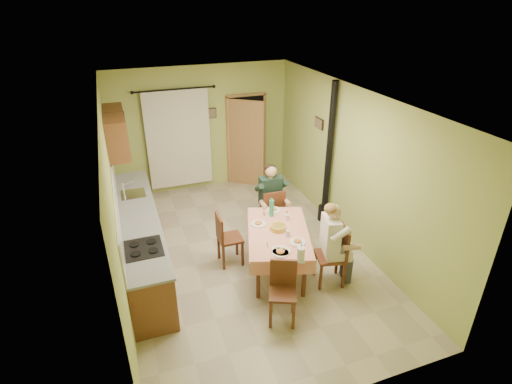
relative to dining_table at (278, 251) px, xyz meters
name	(u,v)px	position (x,y,z in m)	size (l,w,h in m)	color
floor	(245,254)	(-0.37, 0.60, -0.38)	(4.00, 6.00, 0.01)	tan
room_shell	(243,159)	(-0.37, 0.60, 1.44)	(4.04, 6.04, 2.82)	#A8B65D
kitchen_run	(140,238)	(-2.08, 1.00, 0.10)	(0.64, 3.64, 1.56)	brown
upper_cabinets	(116,132)	(-2.19, 2.30, 1.57)	(0.35, 1.40, 0.70)	brown
curtain	(179,139)	(-0.92, 3.50, 0.88)	(1.70, 0.07, 2.22)	black
doorway	(246,141)	(0.64, 3.46, 0.67)	(0.96, 0.53, 2.15)	black
dining_table	(278,251)	(0.00, 0.00, 0.00)	(1.40, 1.81, 0.76)	#E68F7A
tableware	(280,231)	(-0.01, -0.09, 0.43)	(0.66, 1.67, 0.33)	white
chair_far	(271,221)	(0.30, 1.06, -0.09)	(0.43, 0.43, 0.98)	#542916
chair_near	(282,303)	(-0.37, -1.07, -0.09)	(0.49, 0.49, 0.93)	#542916
chair_right	(330,266)	(0.67, -0.55, -0.09)	(0.51, 0.51, 0.99)	#542916
chair_left	(230,248)	(-0.68, 0.48, -0.09)	(0.39, 0.39, 0.94)	#542916
man_far	(271,193)	(0.30, 1.08, 0.50)	(0.59, 0.47, 1.39)	#192D23
man_right	(333,235)	(0.66, -0.55, 0.50)	(0.55, 0.63, 1.39)	silver
stove_flue	(327,174)	(1.53, 1.20, 0.64)	(0.24, 0.24, 2.80)	black
picture_back	(212,113)	(-0.12, 3.57, 1.37)	(0.19, 0.03, 0.23)	black
picture_right	(319,123)	(1.60, 1.80, 1.47)	(0.03, 0.31, 0.21)	brown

